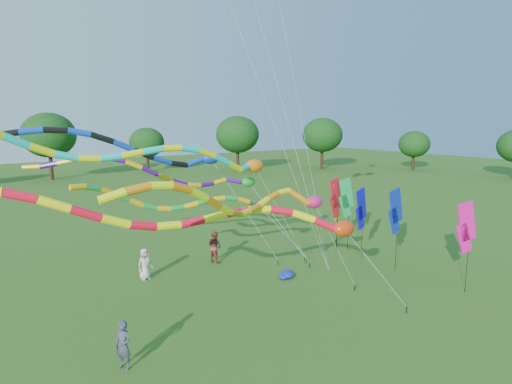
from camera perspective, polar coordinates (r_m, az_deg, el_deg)
ground at (r=18.93m, az=12.87°, el=-15.95°), size 160.00×160.00×0.00m
tree_ring at (r=22.98m, az=17.70°, el=2.60°), size 121.63×119.65×9.69m
tube_kite_red at (r=14.86m, az=-3.22°, el=-3.59°), size 14.61×3.51×6.91m
tube_kite_orange at (r=14.71m, az=0.42°, el=-1.16°), size 12.13×2.94×7.02m
tube_kite_purple at (r=20.59m, az=-10.96°, el=2.24°), size 12.95×3.84×7.13m
tube_kite_blue at (r=19.89m, az=-18.76°, el=5.59°), size 16.16×2.42×8.54m
tube_kite_cyan at (r=18.62m, az=-10.04°, el=4.47°), size 14.99×1.31×8.48m
tube_kite_green at (r=21.19m, az=-7.01°, el=-1.39°), size 12.10×1.67×5.96m
banner_pole_green at (r=26.88m, az=11.91°, el=-0.79°), size 1.16×0.30×4.59m
banner_pole_blue_b at (r=25.47m, az=13.82°, el=-2.21°), size 1.16×0.29×4.25m
banner_pole_orange at (r=26.82m, az=10.67°, el=-1.16°), size 1.13×0.43×4.41m
banner_pole_blue_a at (r=23.67m, az=18.09°, el=-2.47°), size 1.16×0.08×4.60m
banner_pole_magenta_a at (r=22.04m, az=26.18°, el=-4.30°), size 1.12×0.47×4.43m
banner_pole_red at (r=26.55m, az=10.54°, el=-0.77°), size 1.16×0.21×4.64m
blue_nylon_heap at (r=22.68m, az=3.92°, el=-10.81°), size 1.07×1.09×0.39m
person_a at (r=22.91m, az=-14.59°, el=-9.25°), size 0.86×0.63×1.61m
person_b at (r=15.42m, az=-17.28°, el=-18.95°), size 0.65×0.72×1.66m
person_c at (r=24.79m, az=-5.53°, el=-7.27°), size 0.90×1.04×1.82m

